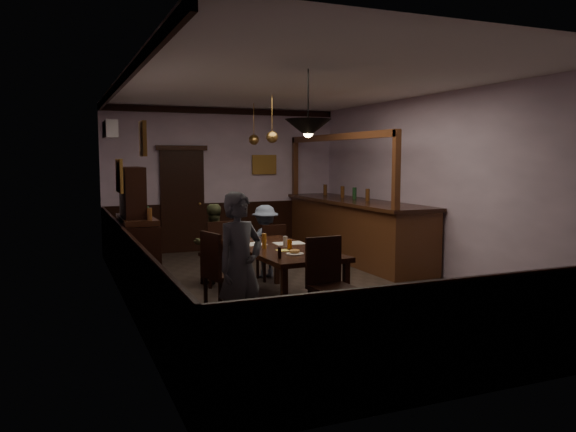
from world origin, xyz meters
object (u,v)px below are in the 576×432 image
person_standing (240,267)px  pendant_brass_mid (272,137)px  person_seated_right (265,241)px  sideboard (136,239)px  soda_can (290,244)px  pendant_brass_far (254,140)px  coffee_cup (321,248)px  chair_far_right (272,250)px  chair_far_left (218,250)px  pendant_iron (308,128)px  bar_counter (354,228)px  dining_table (280,252)px  chair_near (328,279)px  chair_side (219,269)px  person_seated_left (212,243)px

person_standing → pendant_brass_mid: bearing=41.3°
person_seated_right → sideboard: bearing=-14.7°
soda_can → pendant_brass_far: size_ratio=0.15×
coffee_cup → person_standing: bearing=-152.9°
chair_far_right → person_seated_right: bearing=-88.0°
chair_far_right → person_standing: size_ratio=0.57×
chair_far_left → pendant_iron: pendant_iron is taller
bar_counter → pendant_brass_far: size_ratio=5.28×
person_standing → pendant_brass_mid: 3.94m
chair_far_right → soda_can: (-0.29, -1.43, 0.31)m
chair_far_right → dining_table: bearing=73.4°
sideboard → pendant_iron: size_ratio=2.25×
pendant_brass_mid → chair_near: bearing=-99.9°
dining_table → soda_can: bearing=-55.8°
chair_far_right → bar_counter: bar_counter is taller
chair_side → person_seated_right: 2.24m
person_standing → pendant_brass_far: bearing=46.8°
person_seated_left → coffee_cup: 2.24m
sideboard → chair_far_right: bearing=-10.1°
sideboard → bar_counter: bearing=11.0°
dining_table → sideboard: sideboard is taller
dining_table → pendant_brass_mid: 2.62m
chair_near → pendant_brass_far: (0.77, 4.79, 1.72)m
pendant_brass_far → chair_far_left: bearing=-121.2°
dining_table → chair_far_left: size_ratio=2.24×
person_standing → pendant_brass_far: size_ratio=1.98×
dining_table → pendant_brass_far: bearing=76.4°
chair_far_left → soda_can: size_ratio=8.38×
person_seated_right → coffee_cup: (-0.01, -2.10, 0.21)m
sideboard → pendant_brass_far: bearing=35.8°
soda_can → chair_far_right: bearing=78.5°
pendant_brass_mid → pendant_brass_far: same height
sideboard → pendant_brass_mid: size_ratio=2.24×
chair_far_left → chair_side: bearing=68.4°
person_seated_right → coffee_cup: size_ratio=14.85×
soda_can → dining_table: bearing=124.2°
person_seated_left → pendant_brass_far: (1.38, 1.95, 1.68)m
coffee_cup → soda_can: bearing=120.2°
coffee_cup → pendant_brass_far: pendant_brass_far is taller
person_standing → chair_side: bearing=64.4°
chair_side → person_seated_left: 1.83m
chair_far_right → sideboard: bearing=-10.6°
soda_can → bar_counter: bearing=46.9°
person_seated_right → bar_counter: bearing=-169.3°
chair_near → pendant_brass_mid: (0.57, 3.27, 1.72)m
person_seated_left → person_standing: bearing=72.3°
chair_near → soda_can: 1.21m
person_seated_right → bar_counter: bar_counter is taller
chair_far_right → person_seated_right: person_seated_right is taller
person_standing → coffee_cup: bearing=7.9°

